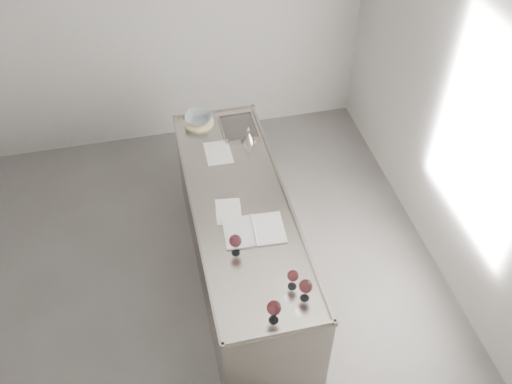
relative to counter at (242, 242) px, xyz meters
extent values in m
cube|color=#524F4D|center=(-0.50, -0.30, -0.48)|extent=(4.50, 5.00, 0.02)
cube|color=#A8A5A3|center=(-0.50, 2.21, 0.93)|extent=(4.50, 0.02, 2.80)
cube|color=#A8A5A3|center=(1.76, -0.30, 0.93)|extent=(0.02, 5.00, 2.80)
cube|color=gray|center=(0.00, 0.00, -0.01)|extent=(0.75, 2.40, 0.92)
cube|color=gray|center=(0.00, 0.00, 0.46)|extent=(0.77, 2.42, 0.02)
cube|color=gray|center=(0.00, -1.19, 0.48)|extent=(0.77, 0.02, 0.03)
cube|color=gray|center=(0.00, 1.19, 0.48)|extent=(0.77, 0.02, 0.03)
cube|color=gray|center=(-0.37, 0.00, 0.48)|extent=(0.02, 2.42, 0.03)
cube|color=gray|center=(0.36, 0.00, 0.48)|extent=(0.02, 2.42, 0.03)
cube|color=#595654|center=(0.17, 0.92, 0.46)|extent=(0.30, 0.38, 0.01)
cylinder|color=white|center=(-0.14, -0.48, 0.47)|extent=(0.06, 0.06, 0.00)
cylinder|color=white|center=(-0.14, -0.48, 0.51)|extent=(0.01, 0.01, 0.09)
ellipsoid|color=white|center=(-0.14, -0.48, 0.60)|extent=(0.09, 0.09, 0.09)
cylinder|color=#3B0810|center=(-0.14, -0.48, 0.58)|extent=(0.06, 0.06, 0.02)
cylinder|color=white|center=(-0.01, -1.08, 0.47)|extent=(0.07, 0.07, 0.00)
cylinder|color=white|center=(-0.01, -1.08, 0.52)|extent=(0.01, 0.01, 0.09)
ellipsoid|color=white|center=(-0.01, -1.08, 0.61)|extent=(0.10, 0.10, 0.10)
cylinder|color=#34070A|center=(-0.01, -1.08, 0.58)|extent=(0.07, 0.07, 0.02)
cylinder|color=white|center=(0.23, -0.96, 0.47)|extent=(0.06, 0.06, 0.00)
cylinder|color=white|center=(0.23, -0.96, 0.51)|extent=(0.01, 0.01, 0.09)
ellipsoid|color=white|center=(0.23, -0.96, 0.60)|extent=(0.09, 0.09, 0.10)
cylinder|color=#37070A|center=(0.23, -0.96, 0.58)|extent=(0.07, 0.07, 0.02)
cylinder|color=white|center=(0.18, -0.85, 0.47)|extent=(0.06, 0.06, 0.00)
cylinder|color=white|center=(0.18, -0.85, 0.51)|extent=(0.01, 0.01, 0.08)
ellipsoid|color=white|center=(0.18, -0.85, 0.59)|extent=(0.08, 0.08, 0.08)
cylinder|color=#3D080A|center=(0.18, -0.85, 0.57)|extent=(0.06, 0.06, 0.02)
cube|color=white|center=(-0.08, -0.30, 0.47)|extent=(0.24, 0.32, 0.01)
cube|color=white|center=(0.15, -0.31, 0.47)|extent=(0.24, 0.32, 0.01)
cylinder|color=white|center=(0.04, -0.30, 0.48)|extent=(0.03, 0.31, 0.01)
cube|color=silver|center=(-0.11, -0.07, 0.47)|extent=(0.22, 0.29, 0.00)
cube|color=silver|center=(-0.06, 0.63, 0.47)|extent=(0.22, 0.31, 0.00)
cylinder|color=beige|center=(-0.16, 1.08, 0.48)|extent=(0.35, 0.35, 0.02)
imported|color=gray|center=(-0.16, 1.08, 0.52)|extent=(0.31, 0.31, 0.06)
cone|color=#A59C93|center=(0.22, 0.70, 0.52)|extent=(0.12, 0.12, 0.10)
cylinder|color=#A59C93|center=(0.22, 0.70, 0.59)|extent=(0.02, 0.02, 0.03)
cylinder|color=olive|center=(0.22, 0.70, 0.61)|extent=(0.03, 0.03, 0.01)
cone|color=#A59C93|center=(0.22, 0.70, 0.63)|extent=(0.02, 0.02, 0.03)
camera|label=1|loc=(-0.58, -3.04, 3.63)|focal=40.00mm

